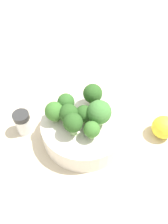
{
  "coord_description": "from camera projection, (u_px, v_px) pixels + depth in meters",
  "views": [
    {
      "loc": [
        -0.04,
        -0.27,
        0.41
      ],
      "look_at": [
        0.0,
        0.0,
        0.08
      ],
      "focal_mm": 35.0,
      "sensor_mm": 36.0,
      "label": 1
    }
  ],
  "objects": [
    {
      "name": "broccoli_floret_2",
      "position": [
        83.0,
        112.0,
        0.44
      ],
      "size": [
        0.04,
        0.04,
        0.04
      ],
      "color": "#7A9E5B",
      "rests_on": "bowl"
    },
    {
      "name": "lemon_wedge",
      "position": [
        164.0,
        127.0,
        0.47
      ],
      "size": [
        0.05,
        0.05,
        0.05
      ],
      "primitive_type": "sphere",
      "color": "yellow",
      "rests_on": "ground_plane"
    },
    {
      "name": "almond_crumb_1",
      "position": [
        98.0,
        103.0,
        0.55
      ],
      "size": [
        0.01,
        0.01,
        0.01
      ],
      "primitive_type": "cube",
      "rotation": [
        0.0,
        0.0,
        1.58
      ],
      "color": "#AD7F4C",
      "rests_on": "ground_plane"
    },
    {
      "name": "broccoli_floret_6",
      "position": [
        73.0,
        123.0,
        0.41
      ],
      "size": [
        0.04,
        0.04,
        0.05
      ],
      "color": "#8EB770",
      "rests_on": "bowl"
    },
    {
      "name": "broccoli_floret_7",
      "position": [
        66.0,
        103.0,
        0.44
      ],
      "size": [
        0.04,
        0.04,
        0.05
      ],
      "color": "#8EB770",
      "rests_on": "bowl"
    },
    {
      "name": "almond_crumb_0",
      "position": [
        103.0,
        102.0,
        0.55
      ],
      "size": [
        0.01,
        0.01,
        0.01
      ],
      "primitive_type": "cube",
      "rotation": [
        0.0,
        0.0,
        1.91
      ],
      "color": "tan",
      "rests_on": "ground_plane"
    },
    {
      "name": "ground_plane",
      "position": [
        84.0,
        135.0,
        0.49
      ],
      "size": [
        3.0,
        3.0,
        0.0
      ],
      "primitive_type": "plane",
      "color": "beige"
    },
    {
      "name": "broccoli_floret_0",
      "position": [
        93.0,
        94.0,
        0.46
      ],
      "size": [
        0.04,
        0.04,
        0.05
      ],
      "color": "#8EB770",
      "rests_on": "bowl"
    },
    {
      "name": "broccoli_floret_5",
      "position": [
        99.0,
        113.0,
        0.42
      ],
      "size": [
        0.05,
        0.05,
        0.06
      ],
      "color": "#84AD66",
      "rests_on": "bowl"
    },
    {
      "name": "broccoli_floret_1",
      "position": [
        92.0,
        130.0,
        0.41
      ],
      "size": [
        0.03,
        0.03,
        0.04
      ],
      "color": "#84AD66",
      "rests_on": "bowl"
    },
    {
      "name": "broccoli_floret_4",
      "position": [
        69.0,
        114.0,
        0.43
      ],
      "size": [
        0.04,
        0.04,
        0.05
      ],
      "color": "#7A9E5B",
      "rests_on": "bowl"
    },
    {
      "name": "pepper_shaker",
      "position": [
        23.0,
        122.0,
        0.48
      ],
      "size": [
        0.04,
        0.04,
        0.06
      ],
      "color": "silver",
      "rests_on": "ground_plane"
    },
    {
      "name": "bowl",
      "position": [
        84.0,
        129.0,
        0.47
      ],
      "size": [
        0.18,
        0.18,
        0.05
      ],
      "primitive_type": "cylinder",
      "color": "silver",
      "rests_on": "ground_plane"
    },
    {
      "name": "broccoli_floret_3",
      "position": [
        55.0,
        112.0,
        0.43
      ],
      "size": [
        0.04,
        0.04,
        0.05
      ],
      "color": "#7A9E5B",
      "rests_on": "bowl"
    }
  ]
}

